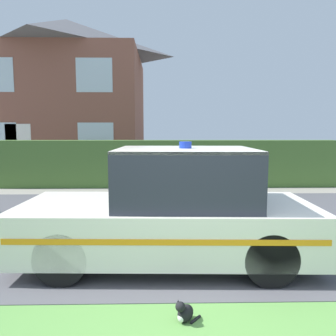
% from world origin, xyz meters
% --- Properties ---
extents(road_strip, '(28.00, 6.05, 0.01)m').
position_xyz_m(road_strip, '(0.00, 3.80, 0.01)').
color(road_strip, '#4C4C51').
rests_on(road_strip, ground).
extents(garden_hedge, '(11.28, 0.56, 1.53)m').
position_xyz_m(garden_hedge, '(-0.25, 8.13, 0.76)').
color(garden_hedge, '#4C7233').
rests_on(garden_hedge, ground).
extents(police_car, '(4.05, 1.77, 1.68)m').
position_xyz_m(police_car, '(-0.17, 1.91, 0.74)').
color(police_car, black).
rests_on(police_car, road_strip).
extents(cat, '(0.27, 0.23, 0.24)m').
position_xyz_m(cat, '(-0.10, 0.44, 0.10)').
color(cat, black).
rests_on(cat, ground).
extents(house_left, '(7.23, 6.76, 7.06)m').
position_xyz_m(house_left, '(-4.79, 13.70, 3.59)').
color(house_left, brown).
rests_on(house_left, ground).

